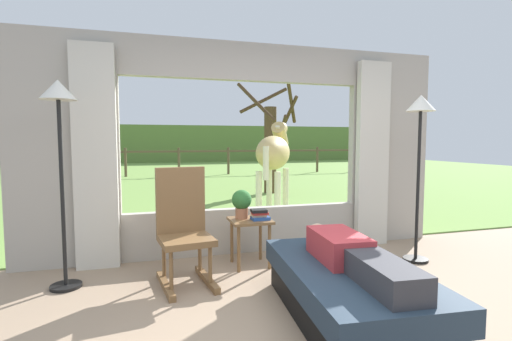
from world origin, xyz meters
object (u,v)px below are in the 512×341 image
Objects in this scene: rocking_chair at (183,227)px; floor_lamp_left at (59,121)px; horse at (274,153)px; recliner_sofa at (347,291)px; potted_plant at (242,202)px; book_stack at (260,215)px; reclining_person at (352,254)px; floor_lamp_right at (420,128)px; side_table at (250,228)px; pasture_tree at (271,142)px.

rocking_chair is 1.49m from floor_lamp_left.
floor_lamp_left is 1.11× the size of horse.
recliner_sofa is 3.99m from horse.
potted_plant reaches higher than book_stack.
reclining_person is 2.08m from floor_lamp_right.
rocking_chair reaches higher than reclining_person.
book_stack is at bearing 6.98° from rocking_chair.
horse is at bearing 65.41° from side_table.
floor_lamp_left is at bearing -178.13° from book_stack.
floor_lamp_left is at bearing -173.99° from potted_plant.
book_stack is (-0.31, 1.39, 0.05)m from reclining_person.
floor_lamp_right is (1.48, 1.08, 1.00)m from reclining_person.
horse reaches higher than potted_plant.
potted_plant is 2.68m from horse.
side_table is 2.21m from floor_lamp_right.
book_stack reaches higher than side_table.
horse is at bearing 47.76° from rocking_chair.
pasture_tree is (3.86, 5.45, -0.20)m from floor_lamp_left.
potted_plant is 1.96m from floor_lamp_left.
book_stack is at bearing 107.73° from recliner_sofa.
book_stack is 0.12× the size of horse.
side_table is at bearing -36.87° from potted_plant.
horse is at bearing 67.72° from book_stack.
book_stack reaches higher than recliner_sofa.
potted_plant is 0.17× the size of floor_lamp_left.
horse is at bearing 84.35° from reclining_person.
pasture_tree is (2.02, 5.33, 0.93)m from side_table.
reclining_person is 1.59m from potted_plant.
pasture_tree is (2.10, 5.27, 0.65)m from potted_plant.
reclining_person is 3.98m from horse.
reclining_person is at bearing -143.95° from floor_lamp_right.
pasture_tree is at bearing 54.72° from floor_lamp_left.
pasture_tree is at bearing 55.94° from rocking_chair.
floor_lamp_right reaches higher than reclining_person.
potted_plant is at bearing 167.50° from floor_lamp_right.
rocking_chair is at bearing 177.99° from floor_lamp_right.
book_stack is at bearing 107.27° from reclining_person.
floor_lamp_right is at bearing -11.27° from side_table.
floor_lamp_left is (-1.92, -0.06, 0.98)m from book_stack.
potted_plant is 2.17m from floor_lamp_right.
recliner_sofa is 7.01m from pasture_tree.
floor_lamp_right is at bearing -44.52° from horse.
recliner_sofa is 0.31m from reclining_person.
rocking_chair is at bearing -152.87° from potted_plant.
reclining_person is 2.79m from floor_lamp_left.
rocking_chair is 0.58× the size of floor_lamp_left.
pasture_tree is at bearing 81.12° from recliner_sofa.
rocking_chair is 0.81m from side_table.
floor_lamp_right is at bearing 39.46° from recliner_sofa.
reclining_person is 0.76× the size of floor_lamp_right.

